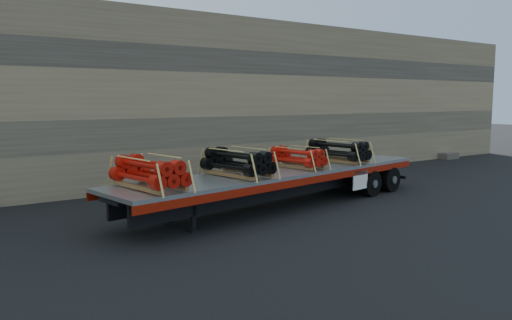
{
  "coord_description": "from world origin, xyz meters",
  "views": [
    {
      "loc": [
        -9.17,
        -12.97,
        3.52
      ],
      "look_at": [
        0.15,
        0.46,
        1.53
      ],
      "focal_mm": 35.0,
      "sensor_mm": 36.0,
      "label": 1
    }
  ],
  "objects_px": {
    "bundle_front": "(149,173)",
    "bundle_midrear": "(297,158)",
    "trailer": "(281,188)",
    "bundle_rear": "(338,151)",
    "bundle_midfront": "(237,163)"
  },
  "relations": [
    {
      "from": "bundle_front",
      "to": "bundle_midrear",
      "type": "bearing_deg",
      "value": 0.0
    },
    {
      "from": "bundle_midfront",
      "to": "bundle_rear",
      "type": "relative_size",
      "value": 1.01
    },
    {
      "from": "trailer",
      "to": "bundle_midrear",
      "type": "xyz_separation_m",
      "value": [
        0.78,
        0.12,
        0.95
      ]
    },
    {
      "from": "trailer",
      "to": "bundle_midrear",
      "type": "relative_size",
      "value": 6.54
    },
    {
      "from": "trailer",
      "to": "bundle_rear",
      "type": "xyz_separation_m",
      "value": [
        3.01,
        0.48,
        1.0
      ]
    },
    {
      "from": "bundle_rear",
      "to": "bundle_midfront",
      "type": "bearing_deg",
      "value": 180.0
    },
    {
      "from": "bundle_front",
      "to": "bundle_midrear",
      "type": "distance_m",
      "value": 5.74
    },
    {
      "from": "trailer",
      "to": "bundle_front",
      "type": "relative_size",
      "value": 5.49
    },
    {
      "from": "bundle_midfront",
      "to": "bundle_rear",
      "type": "distance_m",
      "value": 4.95
    },
    {
      "from": "bundle_midfront",
      "to": "bundle_midrear",
      "type": "distance_m",
      "value": 2.7
    },
    {
      "from": "bundle_front",
      "to": "bundle_midfront",
      "type": "relative_size",
      "value": 1.0
    },
    {
      "from": "bundle_midfront",
      "to": "bundle_rear",
      "type": "xyz_separation_m",
      "value": [
        4.89,
        0.78,
        -0.0
      ]
    },
    {
      "from": "bundle_midrear",
      "to": "bundle_front",
      "type": "bearing_deg",
      "value": -180.0
    },
    {
      "from": "bundle_midrear",
      "to": "bundle_rear",
      "type": "relative_size",
      "value": 0.85
    },
    {
      "from": "trailer",
      "to": "bundle_rear",
      "type": "relative_size",
      "value": 5.57
    }
  ]
}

